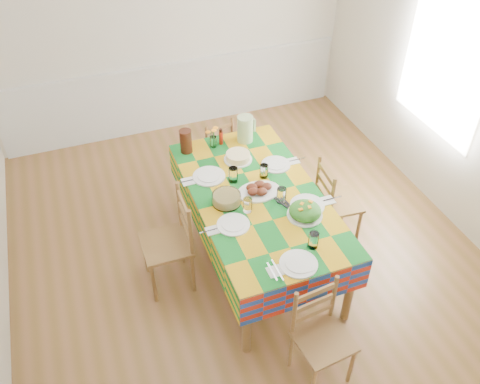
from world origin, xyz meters
name	(u,v)px	position (x,y,z in m)	size (l,w,h in m)	color
room	(244,139)	(0.00, 0.00, 1.35)	(4.58, 5.08, 2.78)	brown
wainscot	(176,93)	(0.00, 2.48, 0.49)	(4.41, 0.06, 0.92)	silver
window_right	(445,66)	(2.23, 0.30, 1.50)	(1.40, 1.40, 0.00)	white
dining_table	(257,203)	(0.08, -0.13, 0.72)	(1.12, 2.08, 0.81)	brown
setting_near_head	(303,255)	(0.13, -0.96, 0.84)	(0.49, 0.33, 0.14)	white
setting_left_near	(238,218)	(-0.20, -0.37, 0.84)	(0.51, 0.30, 0.14)	white
setting_left_far	(217,176)	(-0.18, 0.22, 0.84)	(0.56, 0.33, 0.15)	white
setting_right_near	(299,201)	(0.37, -0.37, 0.84)	(0.57, 0.33, 0.15)	white
setting_right_far	(272,167)	(0.36, 0.18, 0.84)	(0.53, 0.31, 0.14)	white
meat_platter	(259,190)	(0.10, -0.10, 0.84)	(0.40, 0.29, 0.08)	white
salad_platter	(305,211)	(0.36, -0.52, 0.86)	(0.31, 0.31, 0.13)	white
pasta_bowl	(226,199)	(-0.21, -0.13, 0.85)	(0.26, 0.26, 0.09)	white
cake	(238,157)	(0.10, 0.43, 0.85)	(0.28, 0.28, 0.08)	white
serving_utensils	(276,196)	(0.23, -0.21, 0.81)	(0.17, 0.37, 0.01)	black
flower_vase	(213,139)	(-0.06, 0.73, 0.90)	(0.14, 0.12, 0.23)	white
hot_sauce	(221,136)	(0.04, 0.75, 0.90)	(0.04, 0.04, 0.18)	#AE1B0D
green_pitcher	(245,129)	(0.29, 0.72, 0.95)	(0.16, 0.16, 0.28)	#A4C188
tea_pitcher	(186,141)	(-0.33, 0.74, 0.93)	(0.12, 0.12, 0.24)	black
name_card	(309,271)	(0.11, -1.10, 0.82)	(0.09, 0.03, 0.02)	white
chair_near	(321,336)	(0.08, -1.44, 0.45)	(0.44, 0.42, 0.91)	brown
chair_far	(214,150)	(0.09, 1.19, 0.42)	(0.46, 0.45, 0.86)	brown
chair_left	(171,243)	(-0.75, -0.13, 0.50)	(0.43, 0.45, 1.01)	brown
chair_right	(335,203)	(0.92, -0.13, 0.46)	(0.43, 0.44, 0.93)	brown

